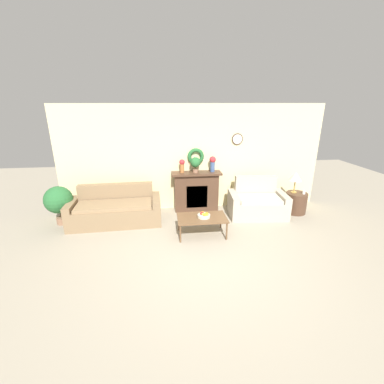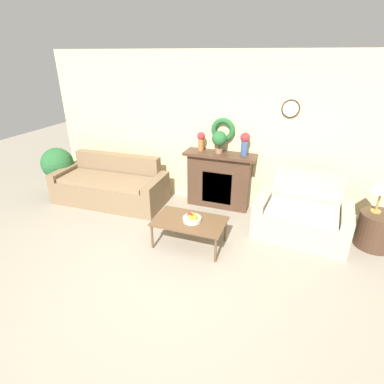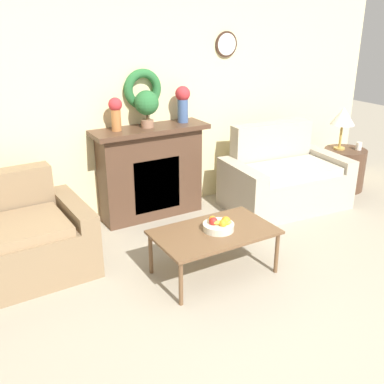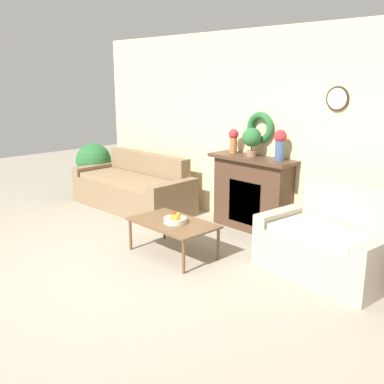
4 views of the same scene
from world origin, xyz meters
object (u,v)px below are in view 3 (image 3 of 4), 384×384
Objects in this scene: loveseat_right at (283,180)px; coffee_table at (214,235)px; mug at (359,146)px; fireplace at (151,172)px; side_table_by_loveseat at (343,169)px; fruit_bowl at (219,225)px; vase_on_mantel_right at (183,101)px; vase_on_mantel_left at (116,111)px; table_lamp at (343,117)px; potted_plant_on_mantel at (147,104)px.

coffee_table is at bearing -145.35° from loveseat_right.
coffee_table is 10.54× the size of mug.
side_table_by_loveseat is at bearing -10.98° from fireplace.
fruit_bowl is 0.68× the size of vase_on_mantel_right.
vase_on_mantel_left is at bearing 103.72° from fruit_bowl.
coffee_table is 2.84m from mug.
table_lamp is 2.55m from potted_plant_on_mantel.
mug is at bearing 17.01° from fruit_bowl.
side_table_by_loveseat is 1.57× the size of vase_on_mantel_left.
mug is at bearing -12.03° from potted_plant_on_mantel.
side_table_by_loveseat is 5.40× the size of mug.
fruit_bowl is 2.72m from side_table_by_loveseat.
loveseat_right is at bearing 29.64° from coffee_table.
loveseat_right reaches higher than coffee_table.
vase_on_mantel_right is (0.42, 0.01, 0.74)m from fireplace.
fireplace is 1.40m from fruit_bowl.
potted_plant_on_mantel is (0.34, -0.02, 0.04)m from vase_on_mantel_left.
mug is at bearing -11.08° from vase_on_mantel_left.
fireplace is 2.72m from mug.
potted_plant_on_mantel is at bearing 167.97° from mug.
potted_plant_on_mantel is at bearing -177.41° from vase_on_mantel_right.
vase_on_mantel_left reaches higher than fruit_bowl.
fireplace reaches higher than coffee_table.
potted_plant_on_mantel reaches higher than side_table_by_loveseat.
loveseat_right is 2.71× the size of table_lamp.
loveseat_right is at bearing -26.17° from vase_on_mantel_right.
table_lamp is 2.12m from vase_on_mantel_right.
vase_on_mantel_right is (0.48, 1.40, 0.89)m from coffee_table.
loveseat_right is 1.20m from mug.
mug is (1.17, -0.07, 0.26)m from loveseat_right.
table_lamp is at bearing -8.92° from vase_on_mantel_left.
loveseat_right is 4.28× the size of vase_on_mantel_left.
coffee_table is 1.94× the size of table_lamp.
mug is at bearing -14.80° from vase_on_mantel_right.
vase_on_mantel_right reaches higher than table_lamp.
vase_on_mantel_left is at bearing 168.92° from mug.
fireplace reaches higher than side_table_by_loveseat.
mug is at bearing -37.87° from side_table_by_loveseat.
table_lamp reaches higher than fireplace.
potted_plant_on_mantel is (-2.68, 0.57, 0.69)m from mug.
vase_on_mantel_right is at bearing 0.77° from fireplace.
fruit_bowl is (0.04, -0.00, 0.08)m from coffee_table.
mug is 3.14m from vase_on_mantel_left.
vase_on_mantel_left is 0.88× the size of potted_plant_on_mantel.
fruit_bowl is at bearing -162.99° from mug.
table_lamp is 0.44m from mug.
potted_plant_on_mantel is (-2.56, 0.48, 1.01)m from side_table_by_loveseat.
coffee_table is 3.06× the size of vase_on_mantel_left.
vase_on_mantel_right is (-2.05, 0.44, 0.31)m from table_lamp.
table_lamp reaches higher than coffee_table.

